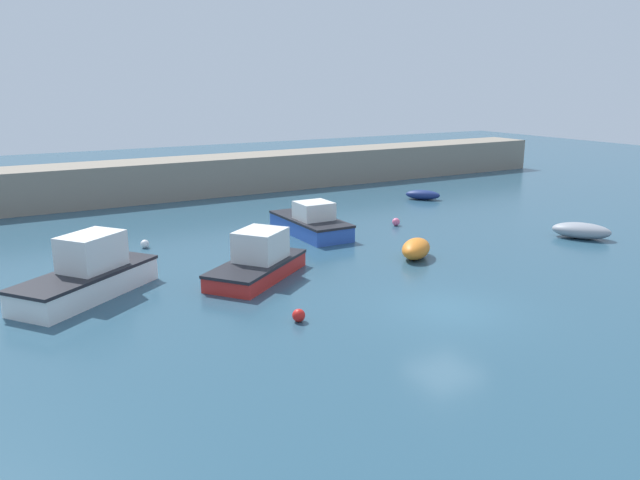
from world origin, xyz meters
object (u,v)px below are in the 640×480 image
object	(u,v)px
cabin_cruiser_white	(88,275)
motorboat_grey_hull	(311,223)
motorboat_with_cabin	(258,261)
dinghy_near_pier	(423,195)
mooring_buoy_white	(145,244)
rowboat_blue_near	(581,231)
fishing_dinghy_green	(416,249)
mooring_buoy_red	(299,315)
mooring_buoy_pink	(396,222)

from	to	relation	value
cabin_cruiser_white	motorboat_grey_hull	bearing A→B (deg)	163.18
motorboat_grey_hull	motorboat_with_cabin	distance (m)	7.69
dinghy_near_pier	mooring_buoy_white	bearing A→B (deg)	-122.68
motorboat_with_cabin	mooring_buoy_white	bearing A→B (deg)	-104.98
motorboat_grey_hull	rowboat_blue_near	size ratio (longest dim) A/B	1.77
mooring_buoy_white	motorboat_with_cabin	bearing A→B (deg)	-68.16
rowboat_blue_near	fishing_dinghy_green	xyz separation A→B (m)	(-9.62, 1.33, 0.04)
dinghy_near_pier	fishing_dinghy_green	xyz separation A→B (m)	(-9.55, -11.20, 0.12)
cabin_cruiser_white	mooring_buoy_red	size ratio (longest dim) A/B	13.42
motorboat_with_cabin	mooring_buoy_red	world-z (taller)	motorboat_with_cabin
motorboat_grey_hull	fishing_dinghy_green	world-z (taller)	motorboat_grey_hull
motorboat_with_cabin	dinghy_near_pier	distance (m)	19.74
motorboat_grey_hull	mooring_buoy_pink	size ratio (longest dim) A/B	12.76
motorboat_with_cabin	rowboat_blue_near	bearing A→B (deg)	135.35
mooring_buoy_pink	motorboat_with_cabin	bearing A→B (deg)	-155.83
motorboat_with_cabin	dinghy_near_pier	xyz separation A→B (m)	(16.90, 10.19, -0.37)
motorboat_grey_hull	mooring_buoy_red	bearing A→B (deg)	149.52
motorboat_with_cabin	mooring_buoy_pink	size ratio (longest dim) A/B	12.40
cabin_cruiser_white	fishing_dinghy_green	xyz separation A→B (m)	(13.78, -2.13, -0.37)
motorboat_with_cabin	mooring_buoy_pink	bearing A→B (deg)	167.35
motorboat_with_cabin	cabin_cruiser_white	world-z (taller)	cabin_cruiser_white
cabin_cruiser_white	mooring_buoy_red	world-z (taller)	cabin_cruiser_white
cabin_cruiser_white	motorboat_with_cabin	bearing A→B (deg)	133.59
dinghy_near_pier	mooring_buoy_red	size ratio (longest dim) A/B	5.36
motorboat_grey_hull	mooring_buoy_red	size ratio (longest dim) A/B	12.40
cabin_cruiser_white	rowboat_blue_near	size ratio (longest dim) A/B	1.91
cabin_cruiser_white	rowboat_blue_near	bearing A→B (deg)	135.14
cabin_cruiser_white	fishing_dinghy_green	size ratio (longest dim) A/B	2.39
fishing_dinghy_green	mooring_buoy_pink	xyz separation A→B (m)	(3.20, 5.74, -0.23)
fishing_dinghy_green	mooring_buoy_pink	distance (m)	6.57
dinghy_near_pier	cabin_cruiser_white	distance (m)	25.03
cabin_cruiser_white	mooring_buoy_pink	world-z (taller)	cabin_cruiser_white
motorboat_grey_hull	cabin_cruiser_white	world-z (taller)	cabin_cruiser_white
mooring_buoy_pink	fishing_dinghy_green	bearing A→B (deg)	-119.11
motorboat_grey_hull	rowboat_blue_near	world-z (taller)	motorboat_grey_hull
mooring_buoy_red	mooring_buoy_white	bearing A→B (deg)	98.94
mooring_buoy_red	mooring_buoy_pink	bearing A→B (deg)	40.77
motorboat_grey_hull	mooring_buoy_red	world-z (taller)	motorboat_grey_hull
fishing_dinghy_green	motorboat_with_cabin	bearing A→B (deg)	-46.66
motorboat_with_cabin	mooring_buoy_red	bearing A→B (deg)	43.31
cabin_cruiser_white	mooring_buoy_white	distance (m)	6.91
mooring_buoy_pink	mooring_buoy_red	distance (m)	15.11
dinghy_near_pier	mooring_buoy_pink	xyz separation A→B (m)	(-6.35, -5.46, -0.11)
fishing_dinghy_green	mooring_buoy_white	distance (m)	12.92
dinghy_near_pier	motorboat_with_cabin	bearing A→B (deg)	-100.85
motorboat_with_cabin	dinghy_near_pier	bearing A→B (deg)	174.27
motorboat_with_cabin	mooring_buoy_pink	xyz separation A→B (m)	(10.55, 4.74, -0.48)
motorboat_grey_hull	cabin_cruiser_white	size ratio (longest dim) A/B	0.92
dinghy_near_pier	mooring_buoy_red	xyz separation A→B (m)	(-17.79, -15.32, -0.10)
rowboat_blue_near	mooring_buoy_pink	world-z (taller)	rowboat_blue_near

